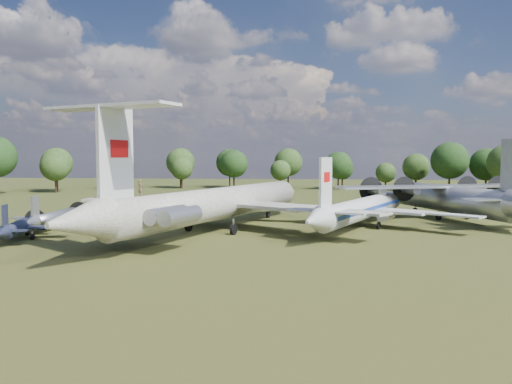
# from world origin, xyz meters

# --- Properties ---
(ground) EXTENTS (300.00, 300.00, 0.00)m
(ground) POSITION_xyz_m (0.00, 0.00, 0.00)
(ground) COLOR #233B13
(ground) RESTS_ON ground
(il62_airliner) EXTENTS (60.95, 68.82, 5.61)m
(il62_airliner) POSITION_xyz_m (1.10, -3.68, 2.80)
(il62_airliner) COLOR silver
(il62_airliner) RESTS_ON ground
(tu104_jet) EXTENTS (43.79, 49.04, 4.03)m
(tu104_jet) POSITION_xyz_m (20.02, 1.44, 2.02)
(tu104_jet) COLOR silver
(tu104_jet) RESTS_ON ground
(an12_transport) EXTENTS (46.32, 48.85, 5.18)m
(an12_transport) POSITION_xyz_m (34.16, 12.13, 2.59)
(an12_transport) COLOR #93959A
(an12_transport) RESTS_ON ground
(small_prop_west) EXTENTS (15.13, 17.98, 2.27)m
(small_prop_west) POSITION_xyz_m (-20.67, -13.08, 1.14)
(small_prop_west) COLOR black
(small_prop_west) RESTS_ON ground
(small_prop_northwest) EXTENTS (12.77, 16.95, 2.41)m
(small_prop_northwest) POSITION_xyz_m (-20.69, -4.80, 1.20)
(small_prop_northwest) COLOR #AAADB2
(small_prop_northwest) RESTS_ON ground
(person_on_il62) EXTENTS (0.73, 0.67, 1.68)m
(person_on_il62) POSITION_xyz_m (-4.29, -18.43, 6.45)
(person_on_il62) COLOR brown
(person_on_il62) RESTS_ON il62_airliner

